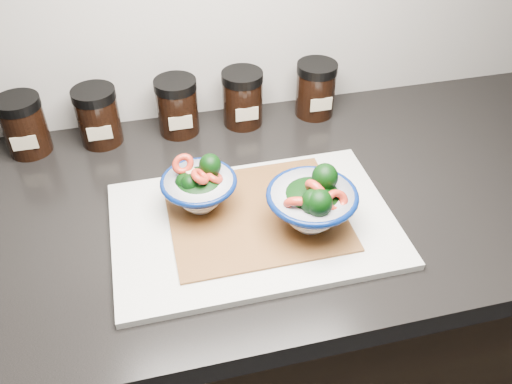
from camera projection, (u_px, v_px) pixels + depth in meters
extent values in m
cube|color=black|center=(194.00, 367.00, 1.21)|extent=(3.43, 0.58, 0.86)
cube|color=black|center=(175.00, 220.00, 0.92)|extent=(3.50, 0.60, 0.04)
cube|color=beige|center=(254.00, 224.00, 0.87)|extent=(0.45, 0.30, 0.01)
cube|color=brown|center=(256.00, 214.00, 0.88)|extent=(0.28, 0.24, 0.00)
cylinder|color=white|center=(201.00, 204.00, 0.89)|extent=(0.04, 0.04, 0.01)
ellipsoid|color=white|center=(200.00, 198.00, 0.88)|extent=(0.07, 0.07, 0.03)
torus|color=#04174C|center=(199.00, 182.00, 0.86)|extent=(0.12, 0.12, 0.01)
torus|color=#04174C|center=(199.00, 188.00, 0.87)|extent=(0.10, 0.10, 0.00)
ellipsoid|color=black|center=(199.00, 186.00, 0.86)|extent=(0.09, 0.09, 0.04)
ellipsoid|color=black|center=(210.00, 165.00, 0.86)|extent=(0.04, 0.04, 0.04)
cylinder|color=#477233|center=(211.00, 171.00, 0.87)|extent=(0.01, 0.01, 0.02)
ellipsoid|color=black|center=(208.00, 173.00, 0.87)|extent=(0.04, 0.04, 0.03)
cylinder|color=#477233|center=(208.00, 179.00, 0.87)|extent=(0.01, 0.01, 0.02)
ellipsoid|color=black|center=(186.00, 182.00, 0.86)|extent=(0.03, 0.03, 0.03)
cylinder|color=#477233|center=(186.00, 188.00, 0.86)|extent=(0.01, 0.01, 0.02)
ellipsoid|color=black|center=(190.00, 183.00, 0.85)|extent=(0.03, 0.03, 0.03)
cylinder|color=#477233|center=(191.00, 188.00, 0.85)|extent=(0.01, 0.01, 0.02)
torus|color=red|center=(200.00, 177.00, 0.84)|extent=(0.04, 0.05, 0.04)
torus|color=red|center=(183.00, 164.00, 0.85)|extent=(0.05, 0.04, 0.05)
torus|color=red|center=(214.00, 177.00, 0.86)|extent=(0.04, 0.05, 0.04)
cylinder|color=#CCBC8E|center=(188.00, 178.00, 0.86)|extent=(0.02, 0.02, 0.01)
cylinder|color=#CCBC8E|center=(191.00, 171.00, 0.85)|extent=(0.02, 0.02, 0.01)
cylinder|color=white|center=(310.00, 222.00, 0.86)|extent=(0.05, 0.05, 0.01)
ellipsoid|color=white|center=(311.00, 214.00, 0.85)|extent=(0.08, 0.08, 0.04)
torus|color=#04174C|center=(312.00, 195.00, 0.82)|extent=(0.14, 0.14, 0.01)
torus|color=#04174C|center=(312.00, 203.00, 0.83)|extent=(0.12, 0.12, 0.00)
ellipsoid|color=black|center=(312.00, 201.00, 0.83)|extent=(0.10, 0.10, 0.05)
ellipsoid|color=black|center=(319.00, 203.00, 0.78)|extent=(0.04, 0.04, 0.04)
cylinder|color=#477233|center=(318.00, 210.00, 0.79)|extent=(0.02, 0.02, 0.03)
ellipsoid|color=black|center=(313.00, 202.00, 0.79)|extent=(0.04, 0.04, 0.04)
cylinder|color=#477233|center=(313.00, 209.00, 0.80)|extent=(0.01, 0.01, 0.02)
ellipsoid|color=black|center=(325.00, 177.00, 0.82)|extent=(0.04, 0.04, 0.04)
cylinder|color=#477233|center=(324.00, 184.00, 0.83)|extent=(0.01, 0.02, 0.03)
torus|color=red|center=(319.00, 195.00, 0.81)|extent=(0.06, 0.06, 0.04)
torus|color=red|center=(336.00, 201.00, 0.80)|extent=(0.05, 0.05, 0.05)
torus|color=red|center=(316.00, 191.00, 0.79)|extent=(0.04, 0.06, 0.06)
torus|color=red|center=(297.00, 204.00, 0.80)|extent=(0.05, 0.04, 0.05)
cylinder|color=#CCBC8E|center=(320.00, 199.00, 0.80)|extent=(0.02, 0.02, 0.02)
cylinder|color=#CCBC8E|center=(307.00, 190.00, 0.82)|extent=(0.02, 0.02, 0.01)
cylinder|color=black|center=(25.00, 129.00, 1.01)|extent=(0.08, 0.08, 0.09)
cylinder|color=black|center=(17.00, 103.00, 0.97)|extent=(0.08, 0.08, 0.02)
cube|color=#C6B793|center=(24.00, 143.00, 0.98)|extent=(0.05, 0.00, 0.03)
cylinder|color=black|center=(99.00, 120.00, 1.03)|extent=(0.08, 0.08, 0.09)
cylinder|color=black|center=(93.00, 94.00, 1.00)|extent=(0.08, 0.08, 0.02)
cube|color=#C6B793|center=(100.00, 133.00, 1.01)|extent=(0.04, 0.00, 0.03)
cylinder|color=black|center=(178.00, 110.00, 1.06)|extent=(0.08, 0.08, 0.09)
cylinder|color=black|center=(175.00, 85.00, 1.02)|extent=(0.08, 0.08, 0.02)
cube|color=#C6B793|center=(181.00, 123.00, 1.04)|extent=(0.04, 0.00, 0.03)
cylinder|color=black|center=(243.00, 102.00, 1.08)|extent=(0.08, 0.08, 0.09)
cylinder|color=black|center=(242.00, 77.00, 1.05)|extent=(0.08, 0.08, 0.02)
cube|color=#C6B793|center=(247.00, 114.00, 1.06)|extent=(0.04, 0.00, 0.03)
cylinder|color=black|center=(315.00, 93.00, 1.11)|extent=(0.08, 0.08, 0.09)
cylinder|color=black|center=(317.00, 68.00, 1.08)|extent=(0.08, 0.08, 0.02)
cube|color=#C6B793|center=(321.00, 105.00, 1.09)|extent=(0.05, 0.00, 0.03)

